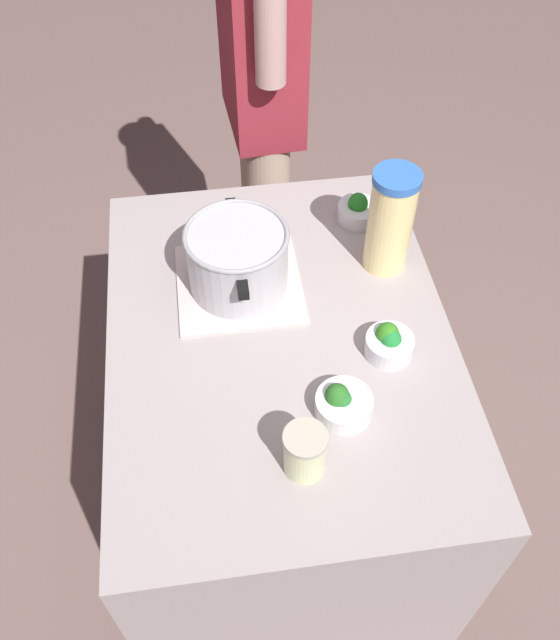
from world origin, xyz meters
TOP-DOWN VIEW (x-y plane):
  - ground_plane at (0.00, 0.00)m, footprint 8.00×8.00m
  - counter_slab at (0.00, 0.00)m, footprint 1.06×0.78m
  - dish_cloth at (0.16, 0.08)m, footprint 0.29×0.30m
  - cooking_pot at (0.16, 0.08)m, footprint 0.31×0.24m
  - lemonade_pitcher at (0.19, -0.29)m, footprint 0.11×0.11m
  - mason_jar at (-0.33, 0.00)m, footprint 0.09×0.09m
  - broccoli_bowl_front at (-0.08, -0.23)m, footprint 0.11×0.11m
  - broccoli_bowl_center at (0.36, -0.26)m, footprint 0.11×0.11m
  - broccoli_bowl_back at (-0.22, -0.10)m, footprint 0.12×0.12m
  - person_cook at (0.85, -0.07)m, footprint 0.50×0.22m

SIDE VIEW (x-z plane):
  - ground_plane at x=0.00m, z-range 0.00..0.00m
  - counter_slab at x=0.00m, z-range 0.00..0.86m
  - dish_cloth at x=0.16m, z-range 0.86..0.86m
  - person_cook at x=0.85m, z-range 0.08..1.68m
  - broccoli_bowl_back at x=-0.22m, z-range 0.85..0.92m
  - broccoli_bowl_center at x=0.36m, z-range 0.85..0.93m
  - broccoli_bowl_front at x=-0.08m, z-range 0.85..0.93m
  - mason_jar at x=-0.33m, z-range 0.86..0.97m
  - cooking_pot at x=0.16m, z-range 0.87..1.03m
  - lemonade_pitcher at x=0.19m, z-range 0.86..1.13m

